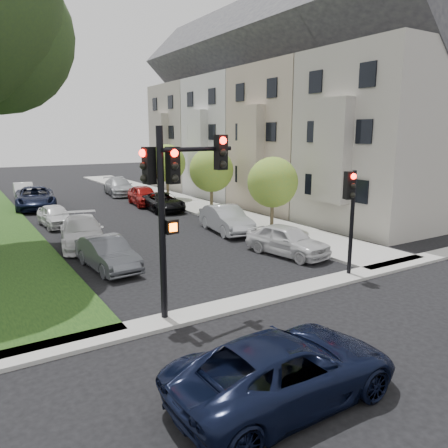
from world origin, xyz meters
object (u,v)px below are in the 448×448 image
small_tree_a (273,182)px  car_parked_6 (82,232)px  traffic_signal_secondary (350,204)px  car_parked_5 (107,254)px  car_cross_near (285,369)px  car_parked_3 (144,195)px  car_parked_9 (24,191)px  car_parked_7 (55,216)px  small_tree_b (211,170)px  traffic_signal_main (175,189)px  small_tree_c (167,163)px  car_parked_8 (35,198)px  car_parked_0 (287,240)px  car_parked_4 (119,187)px  car_parked_1 (226,219)px  car_parked_2 (163,202)px

small_tree_a → car_parked_6: (-9.80, 2.39, -2.07)m
traffic_signal_secondary → car_parked_5: size_ratio=1.02×
car_cross_near → small_tree_a: bearing=-37.7°
car_parked_3 → car_parked_9: car_parked_3 is taller
car_parked_6 → car_parked_7: 5.49m
small_tree_b → car_parked_5: small_tree_b is taller
traffic_signal_main → car_parked_9: 28.53m
small_tree_c → car_cross_near: 28.19m
traffic_signal_main → car_parked_8: (-0.38, 22.85, -3.08)m
car_parked_0 → car_parked_8: size_ratio=0.71×
traffic_signal_main → car_parked_0: traffic_signal_main is taller
car_cross_near → car_parked_0: 11.07m
car_cross_near → car_parked_3: (6.90, 25.15, 0.05)m
small_tree_a → car_parked_4: small_tree_a is taller
car_cross_near → car_parked_8: bearing=0.2°
car_parked_0 → car_parked_6: bearing=128.6°
car_parked_4 → car_parked_1: bearing=-83.1°
small_tree_a → car_parked_8: size_ratio=0.72×
car_parked_9 → traffic_signal_secondary: bearing=-71.3°
small_tree_b → small_tree_a: bearing=-90.0°
car_cross_near → car_parked_8: size_ratio=0.87×
small_tree_c → car_parked_7: bearing=-149.2°
traffic_signal_secondary → car_parked_5: traffic_signal_secondary is taller
traffic_signal_secondary → small_tree_c: bearing=83.6°
traffic_signal_secondary → car_parked_4: traffic_signal_secondary is taller
car_parked_2 → car_parked_4: size_ratio=0.88×
car_parked_3 → car_parked_7: size_ratio=1.16×
car_parked_6 → traffic_signal_main: bearing=-77.6°
traffic_signal_secondary → car_cross_near: traffic_signal_secondary is taller
car_parked_4 → car_parked_9: car_parked_4 is taller
small_tree_c → car_parked_0: 18.28m
car_cross_near → car_parked_6: size_ratio=1.03×
car_parked_7 → traffic_signal_secondary: bearing=-67.1°
traffic_signal_secondary → car_parked_7: traffic_signal_secondary is taller
car_parked_0 → car_parked_1: (0.14, 5.41, 0.04)m
small_tree_a → car_parked_4: size_ratio=0.81×
car_parked_5 → car_parked_6: bearing=84.1°
traffic_signal_main → car_parked_9: size_ratio=1.36×
traffic_signal_secondary → car_parked_8: (-7.54, 22.90, -2.04)m
car_parked_0 → traffic_signal_main: bearing=-163.9°
small_tree_c → traffic_signal_secondary: size_ratio=1.12×
car_cross_near → car_parked_9: bearing=0.1°
small_tree_a → car_parked_5: small_tree_a is taller
car_parked_4 → car_parked_7: car_parked_4 is taller
car_parked_2 → car_parked_4: (-0.01, 9.46, 0.12)m
small_tree_b → car_parked_3: (-2.60, 5.84, -2.23)m
car_parked_8 → car_parked_9: bearing=97.8°
car_parked_1 → car_parked_9: bearing=119.5°
car_parked_8 → car_parked_6: bearing=-82.0°
car_parked_6 → car_parked_0: bearing=-30.4°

